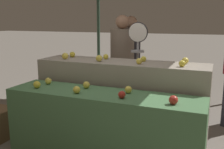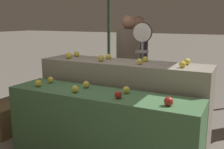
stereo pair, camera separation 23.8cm
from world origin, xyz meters
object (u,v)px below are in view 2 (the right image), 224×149
person_vendor_at_scale (128,60)px  wooden_crate_side (2,120)px  produce_scale (142,52)px  person_customer_right (138,56)px

person_vendor_at_scale → wooden_crate_side: size_ratio=4.06×
produce_scale → person_customer_right: person_customer_right is taller
produce_scale → person_vendor_at_scale: 0.53m
person_customer_right → wooden_crate_side: (-1.31, -1.99, -0.78)m
person_vendor_at_scale → person_customer_right: (-0.02, 0.49, 0.00)m
wooden_crate_side → person_vendor_at_scale: bearing=48.6°
produce_scale → wooden_crate_side: size_ratio=3.79×
person_customer_right → wooden_crate_side: 2.51m
produce_scale → person_customer_right: bearing=114.7°
person_vendor_at_scale → person_customer_right: person_vendor_at_scale is taller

